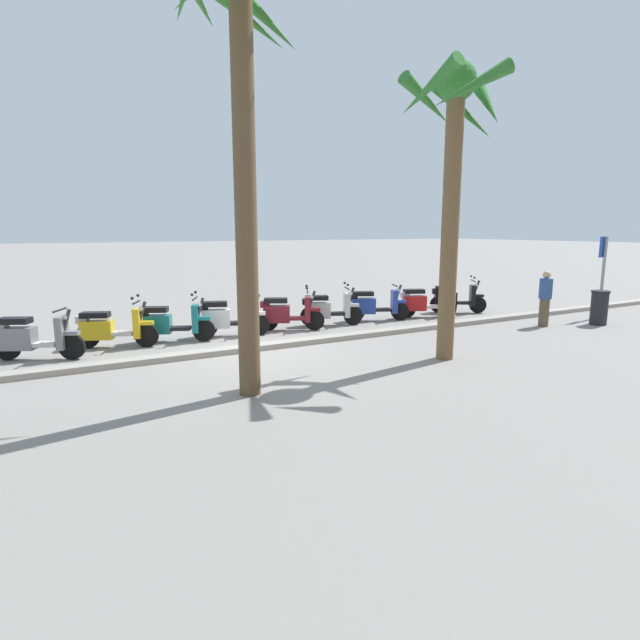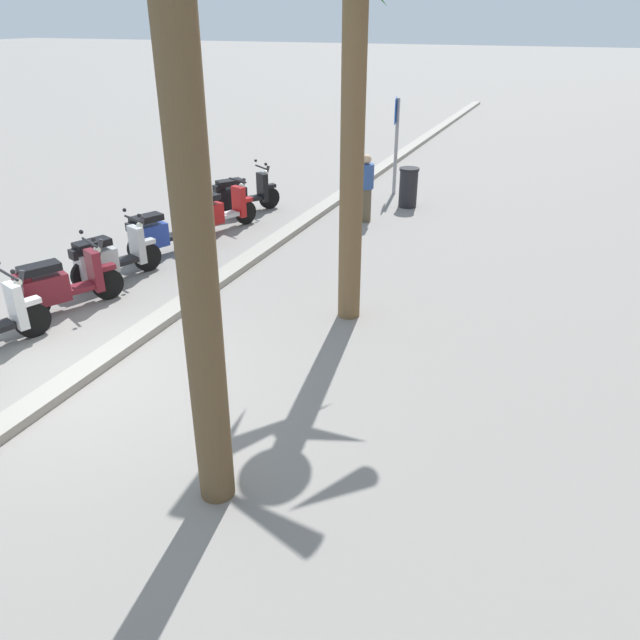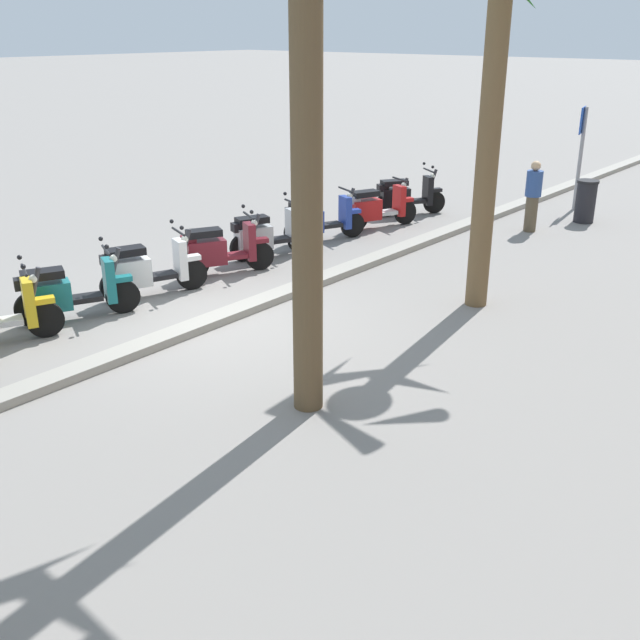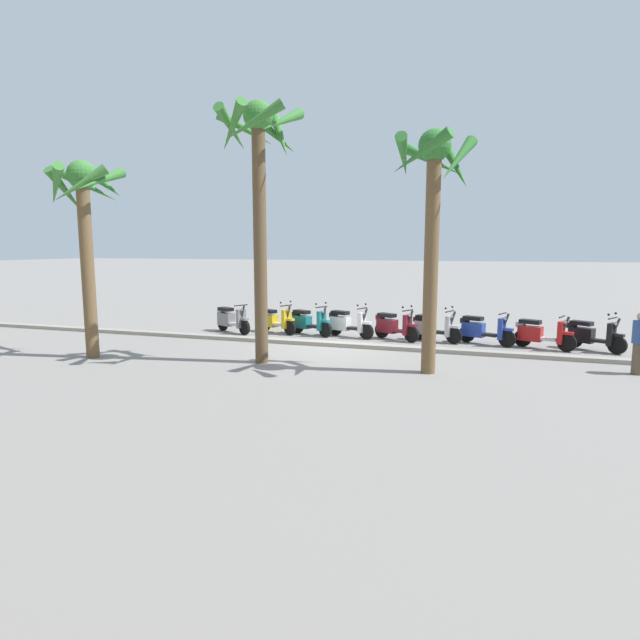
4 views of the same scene
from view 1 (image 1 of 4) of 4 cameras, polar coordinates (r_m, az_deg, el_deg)
The scene contains 16 objects.
ground_plane at distance 11.21m, azimuth -7.42°, elevation -3.40°, with size 200.00×200.00×0.00m, color gray.
curb_strip at distance 11.22m, azimuth -7.47°, elevation -3.08°, with size 60.00×0.36×0.12m, color gray.
scooter_black_far_back at distance 16.59m, azimuth 14.79°, elevation 2.35°, with size 1.52×1.06×1.17m.
scooter_red_mid_rear at distance 15.51m, azimuth 11.49°, elevation 1.97°, with size 1.70×0.87×1.04m.
scooter_blue_gap_after_mid at distance 14.70m, azimuth 5.95°, elevation 1.68°, with size 1.72×0.90×1.04m.
scooter_silver_mid_centre at distance 13.92m, azimuth 0.77°, elevation 1.23°, with size 1.65×0.84×1.17m.
scooter_maroon_mid_front at distance 13.25m, azimuth -3.80°, elevation 0.78°, with size 1.58×0.92×1.17m.
scooter_white_last_in_row at distance 12.72m, azimuth -10.39°, elevation 0.27°, with size 1.72×0.84×1.17m.
scooter_teal_second_in_line at distance 12.39m, azimuth -16.62°, elevation -0.31°, with size 1.71×0.93×1.17m.
scooter_yellow_lead_nearest at distance 12.20m, azimuth -22.48°, elevation -0.85°, with size 1.69×0.90×1.17m.
scooter_grey_tail_end at distance 11.77m, azimuth -29.68°, elevation -1.72°, with size 1.66×0.95×1.04m.
crossing_sign at distance 17.18m, azimuth 29.17°, elevation 5.19°, with size 0.59×0.18×2.40m.
palm_tree_by_mall_entrance at distance 8.28m, azimuth -8.83°, elevation 26.87°, with size 2.26×2.30×6.63m.
palm_tree_near_sign at distance 10.54m, azimuth 14.78°, elevation 18.62°, with size 1.95×1.97×5.71m.
pedestrian_by_palm_tree at distance 15.03m, azimuth 23.95°, elevation 2.31°, with size 0.34×0.34×1.51m.
litter_bin at distance 16.00m, azimuth 28.85°, elevation 1.25°, with size 0.48×0.48×0.95m.
Camera 1 is at (3.97, 10.15, 2.61)m, focal length 28.51 mm.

